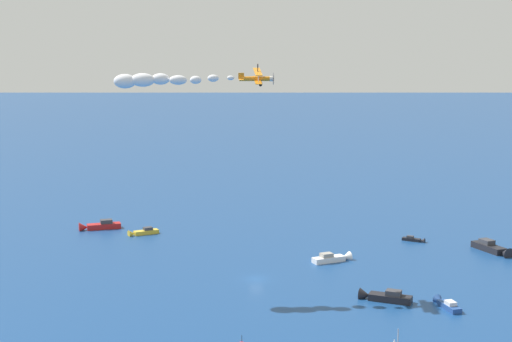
# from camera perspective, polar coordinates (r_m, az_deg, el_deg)

# --- Properties ---
(ground_plane) EXTENTS (2000.00, 2000.00, 0.00)m
(ground_plane) POSITION_cam_1_polar(r_m,az_deg,el_deg) (146.75, -0.00, -8.43)
(ground_plane) COLOR navy
(motorboat_near_centre) EXTENTS (3.32, 5.57, 1.58)m
(motorboat_near_centre) POSITION_cam_1_polar(r_m,az_deg,el_deg) (180.24, 12.29, -5.26)
(motorboat_near_centre) COLOR black
(motorboat_near_centre) RESTS_ON ground_plane
(motorboat_far_stbd) EXTENTS (4.85, 9.82, 2.76)m
(motorboat_far_stbd) POSITION_cam_1_polar(r_m,az_deg,el_deg) (135.85, 9.90, -9.65)
(motorboat_far_stbd) COLOR black
(motorboat_far_stbd) RESTS_ON ground_plane
(motorboat_offshore) EXTENTS (6.98, 10.68, 3.06)m
(motorboat_offshore) POSITION_cam_1_polar(r_m,az_deg,el_deg) (192.93, -12.25, -4.22)
(motorboat_offshore) COLOR #B21E1E
(motorboat_offshore) RESTS_ON ground_plane
(motorboat_trailing) EXTENTS (7.16, 4.39, 2.03)m
(motorboat_trailing) POSITION_cam_1_polar(r_m,az_deg,el_deg) (134.75, 14.66, -10.05)
(motorboat_trailing) COLOR #23478C
(motorboat_trailing) RESTS_ON ground_plane
(motorboat_ahead) EXTENTS (6.79, 8.80, 2.60)m
(motorboat_ahead) POSITION_cam_1_polar(r_m,az_deg,el_deg) (159.82, 6.09, -6.79)
(motorboat_ahead) COLOR white
(motorboat_ahead) RESTS_ON ground_plane
(motorboat_mid_cluster) EXTENTS (11.04, 8.15, 3.23)m
(motorboat_mid_cluster) POSITION_cam_1_polar(r_m,az_deg,el_deg) (174.62, 18.07, -5.79)
(motorboat_mid_cluster) COLOR black
(motorboat_mid_cluster) RESTS_ON ground_plane
(motorboat_outer_ring_a) EXTENTS (6.08, 7.38, 2.23)m
(motorboat_outer_ring_a) POSITION_cam_1_polar(r_m,az_deg,el_deg) (184.99, -8.90, -4.75)
(motorboat_outer_ring_a) COLOR gold
(motorboat_outer_ring_a) RESTS_ON ground_plane
(biplane_lead) EXTENTS (7.51, 7.04, 3.67)m
(biplane_lead) POSITION_cam_1_polar(r_m,az_deg,el_deg) (140.35, 0.12, 7.29)
(biplane_lead) COLOR orange
(wingwalker_lead) EXTENTS (1.48, 0.40, 1.53)m
(wingwalker_lead) POSITION_cam_1_polar(r_m,az_deg,el_deg) (139.92, 0.14, 8.15)
(wingwalker_lead) COLOR black
(smoke_trail_lead) EXTENTS (6.94, 22.82, 3.37)m
(smoke_trail_lead) POSITION_cam_1_polar(r_m,az_deg,el_deg) (140.21, -8.25, 7.05)
(smoke_trail_lead) COLOR silver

